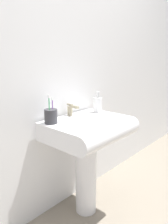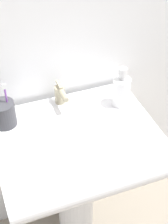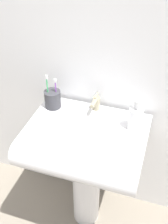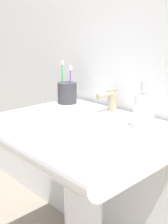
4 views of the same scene
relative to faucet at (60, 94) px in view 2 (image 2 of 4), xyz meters
The scene contains 5 objects.
sink_pedestal 0.52m from the faucet, 88.90° to the right, with size 0.16×0.16×0.63m, color white.
sink_basin 0.23m from the faucet, 89.16° to the right, with size 0.60×0.48×0.13m.
faucet is the anchor object (origin of this frame).
toothbrush_cup 0.23m from the faucet, 169.94° to the right, with size 0.09×0.09×0.20m.
soap_bottle 0.24m from the faucet, 20.06° to the right, with size 0.07×0.07×0.17m.
Camera 2 is at (-0.29, -0.88, 1.64)m, focal length 55.00 mm.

